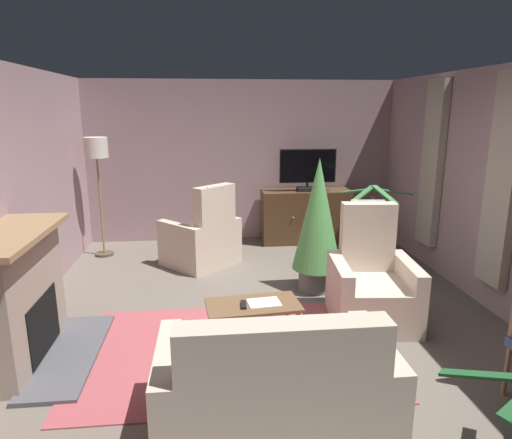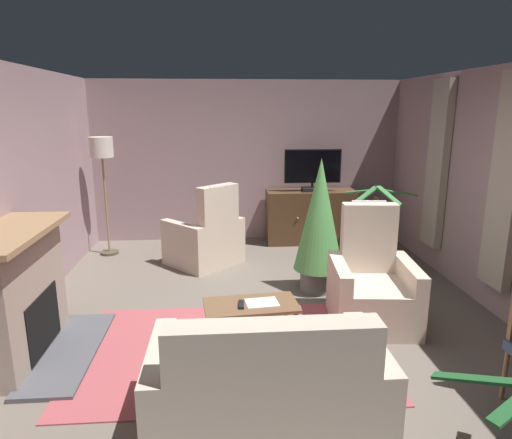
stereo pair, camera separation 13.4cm
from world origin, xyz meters
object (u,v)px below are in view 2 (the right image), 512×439
Objects in this scene: fireplace at (17,297)px; floor_lamp at (102,158)px; tv_remote at (241,304)px; potted_plant_small_fern_corner at (373,250)px; coffee_table at (251,309)px; folded_newspaper at (262,302)px; armchair_by_fireplace at (206,239)px; television at (313,169)px; potted_plant_tall_palm_by_window at (320,221)px; sofa_floral at (268,391)px; armchair_near_window at (372,288)px; tv_cabinet at (311,218)px.

floor_lamp reaches higher than fireplace.
potted_plant_small_fern_corner reaches higher than tv_remote.
tv_remote is at bearing -159.16° from coffee_table.
armchair_by_fireplace is (-0.59, 2.30, -0.04)m from folded_newspaper.
television is 2.11m from armchair_by_fireplace.
television reaches higher than potted_plant_small_fern_corner.
potted_plant_tall_palm_by_window is (-0.30, -2.00, -0.36)m from television.
sofa_floral reaches higher than coffee_table.
coffee_table is 0.76× the size of armchair_by_fireplace.
armchair_near_window reaches higher than sofa_floral.
fireplace is at bearing 175.25° from folded_newspaper.
tv_remote is 0.14× the size of armchair_near_window.
tv_cabinet is at bearing 161.34° from tv_remote.
sofa_floral is (0.13, -1.18, -0.10)m from tv_remote.
tv_cabinet is at bearing 91.42° from armchair_near_window.
tv_remote is 1.68m from potted_plant_tall_palm_by_window.
potted_plant_tall_palm_by_window reaches higher than tv_cabinet.
potted_plant_small_fern_corner reaches higher than tv_cabinet.
armchair_by_fireplace is (-1.69, -0.98, -0.05)m from tv_cabinet.
potted_plant_small_fern_corner is (3.89, 2.00, -0.29)m from fireplace.
armchair_by_fireplace reaches higher than potted_plant_small_fern_corner.
floor_lamp reaches higher than television.
tv_cabinet reaches higher than coffee_table.
tv_cabinet is 1.50m from potted_plant_small_fern_corner.
fireplace is at bearing -178.21° from coffee_table.
floor_lamp is (-3.27, 2.51, 1.11)m from armchair_near_window.
folded_newspaper is 0.17× the size of floor_lamp.
tv_remote is 0.10× the size of floor_lamp.
fireplace reaches higher than tv_remote.
television is at bearing 81.33° from potted_plant_tall_palm_by_window.
folded_newspaper reaches higher than coffee_table.
television is 5.36× the size of tv_remote.
potted_plant_small_fern_corner reaches higher than folded_newspaper.
coffee_table is 0.12m from tv_remote.
tv_remote is (-1.29, -3.27, -0.81)m from television.
armchair_near_window is (1.37, 0.40, -0.05)m from tv_remote.
armchair_near_window is at bearing 15.87° from coffee_table.
potted_plant_small_fern_corner is (2.31, -0.38, -0.10)m from armchair_by_fireplace.
floor_lamp is (-1.50, 0.56, 1.11)m from armchair_by_fireplace.
armchair_by_fireplace is 0.74× the size of potted_plant_tall_palm_by_window.
coffee_table is at bearing -110.38° from television.
coffee_table is 5.36× the size of tv_remote.
coffee_table is 0.51× the size of floor_lamp.
floor_lamp is (-3.81, 0.94, 1.20)m from potted_plant_small_fern_corner.
sofa_floral is 2.66m from potted_plant_tall_palm_by_window.
potted_plant_tall_palm_by_window reaches higher than armchair_by_fireplace.
potted_plant_tall_palm_by_window is 0.91× the size of floor_lamp.
potted_plant_small_fern_corner is 4.11m from floor_lamp.
potted_plant_tall_palm_by_window reaches higher than armchair_near_window.
folded_newspaper is (-1.10, -3.22, -0.82)m from television.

